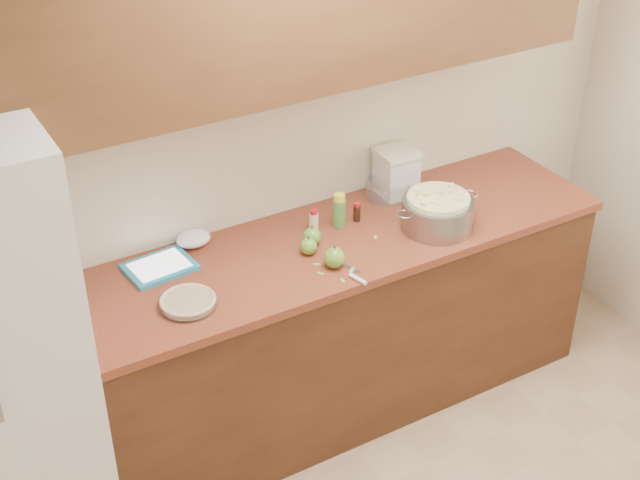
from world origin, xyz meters
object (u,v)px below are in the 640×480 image
colander (437,213)px  flour_canister (396,172)px  pie (188,302)px  tablet (160,267)px

colander → flour_canister: flour_canister is taller
colander → flour_canister: size_ratio=1.92×
pie → flour_canister: 1.25m
flour_canister → tablet: 1.20m
colander → tablet: colander is taller
pie → colander: size_ratio=0.54×
colander → pie: bearing=179.6°
pie → colander: 1.18m
pie → colander: (1.17, -0.01, 0.06)m
flour_canister → pie: bearing=-164.0°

